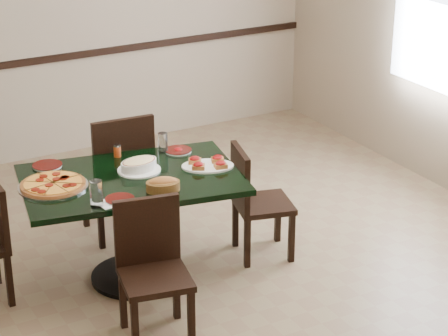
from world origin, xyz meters
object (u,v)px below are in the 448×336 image
chair_right (253,197)px  lasagna_casserole (139,164)px  main_table (132,202)px  chair_near (152,262)px  bread_basket (163,185)px  bruschetta_platter (208,164)px  chair_far (120,169)px  pepperoni_pizza (53,185)px

chair_right → lasagna_casserole: lasagna_casserole is taller
main_table → chair_near: (-0.16, -0.64, -0.10)m
chair_near → bread_basket: 0.53m
main_table → lasagna_casserole: size_ratio=5.39×
main_table → chair_near: bearing=-93.1°
chair_near → bruschetta_platter: bearing=50.1°
chair_right → main_table: bearing=98.0°
chair_right → bread_basket: 0.87m
main_table → chair_right: size_ratio=1.89×
lasagna_casserole → bread_basket: size_ratio=1.16×
chair_near → bread_basket: chair_near is taller
chair_far → lasagna_casserole: 0.60m
chair_far → chair_right: 1.00m
bread_basket → chair_near: bearing=-108.9°
chair_near → lasagna_casserole: size_ratio=2.98×
chair_near → lasagna_casserole: 0.81m
chair_far → lasagna_casserole: bearing=85.7°
bread_basket → pepperoni_pizza: bearing=163.3°
main_table → pepperoni_pizza: size_ratio=3.49×
lasagna_casserole → bruschetta_platter: size_ratio=0.69×
pepperoni_pizza → bruschetta_platter: 1.02m
chair_right → chair_near: bearing=132.5°
main_table → bruschetta_platter: bruschetta_platter is taller
pepperoni_pizza → bread_basket: bread_basket is taller
chair_far → bruschetta_platter: size_ratio=2.32×
chair_right → bruschetta_platter: (-0.36, 0.01, 0.32)m
bread_basket → chair_right: bearing=30.3°
chair_right → bruschetta_platter: bearing=104.0°
main_table → lasagna_casserole: 0.25m
chair_near → chair_right: chair_near is taller
chair_near → chair_right: bearing=38.7°
bread_basket → bruschetta_platter: size_ratio=0.59×
chair_near → bruschetta_platter: chair_near is taller
chair_near → lasagna_casserole: chair_near is taller
chair_far → lasagna_casserole: size_ratio=3.39×
pepperoni_pizza → chair_right: bearing=-8.2°
main_table → chair_right: (0.87, -0.11, -0.12)m
main_table → pepperoni_pizza: 0.54m
bruschetta_platter → bread_basket: bearing=-131.8°
lasagna_casserole → bread_basket: 0.36m
main_table → chair_right: chair_right is taller
chair_far → pepperoni_pizza: 0.86m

